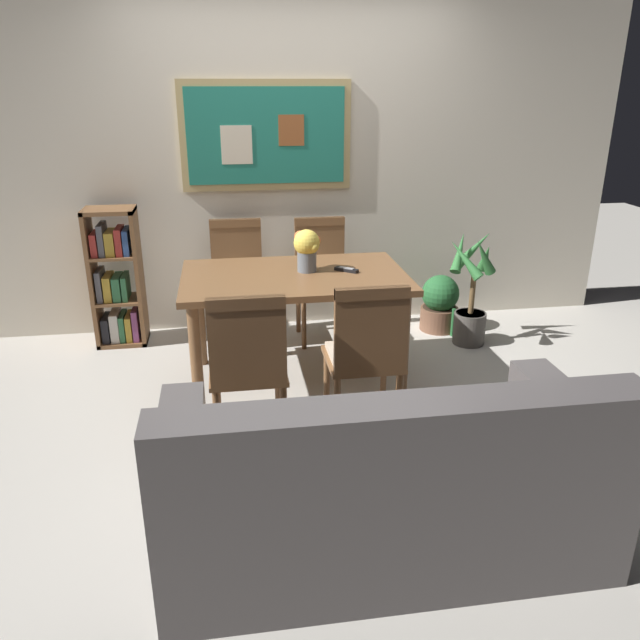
{
  "coord_description": "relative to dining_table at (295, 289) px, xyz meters",
  "views": [
    {
      "loc": [
        -0.52,
        -3.33,
        1.86
      ],
      "look_at": [
        -0.04,
        -0.22,
        0.65
      ],
      "focal_mm": 34.87,
      "sensor_mm": 36.0,
      "label": 1
    }
  ],
  "objects": [
    {
      "name": "ground_plane",
      "position": [
        0.11,
        -0.37,
        -0.64
      ],
      "size": [
        12.0,
        12.0,
        0.0
      ],
      "primitive_type": "plane",
      "color": "#B7B2A8"
    },
    {
      "name": "wall_back_with_painting",
      "position": [
        0.11,
        1.13,
        0.67
      ],
      "size": [
        5.2,
        0.14,
        2.6
      ],
      "color": "beige",
      "rests_on": "ground_plane"
    },
    {
      "name": "dining_table",
      "position": [
        0.0,
        0.0,
        0.0
      ],
      "size": [
        1.4,
        0.88,
        0.74
      ],
      "color": "brown",
      "rests_on": "ground_plane"
    },
    {
      "name": "dining_chair_near_right",
      "position": [
        0.29,
        -0.76,
        -0.1
      ],
      "size": [
        0.4,
        0.41,
        0.91
      ],
      "color": "brown",
      "rests_on": "ground_plane"
    },
    {
      "name": "dining_chair_near_left",
      "position": [
        -0.34,
        -0.81,
        -0.1
      ],
      "size": [
        0.4,
        0.41,
        0.91
      ],
      "color": "brown",
      "rests_on": "ground_plane"
    },
    {
      "name": "dining_chair_far_left",
      "position": [
        -0.34,
        0.8,
        -0.1
      ],
      "size": [
        0.4,
        0.41,
        0.91
      ],
      "color": "brown",
      "rests_on": "ground_plane"
    },
    {
      "name": "dining_chair_far_right",
      "position": [
        0.29,
        0.76,
        -0.1
      ],
      "size": [
        0.4,
        0.41,
        0.91
      ],
      "color": "brown",
      "rests_on": "ground_plane"
    },
    {
      "name": "leather_couch",
      "position": [
        0.17,
        -1.65,
        -0.33
      ],
      "size": [
        1.8,
        0.84,
        0.84
      ],
      "color": "#514C4C",
      "rests_on": "ground_plane"
    },
    {
      "name": "bookshelf",
      "position": [
        -1.23,
        0.85,
        -0.16
      ],
      "size": [
        0.36,
        0.28,
        1.02
      ],
      "color": "brown",
      "rests_on": "ground_plane"
    },
    {
      "name": "potted_ivy",
      "position": [
        1.24,
        0.73,
        -0.42
      ],
      "size": [
        0.3,
        0.32,
        0.5
      ],
      "color": "brown",
      "rests_on": "ground_plane"
    },
    {
      "name": "potted_palm",
      "position": [
        1.36,
        0.43,
        -0.29
      ],
      "size": [
        0.41,
        0.43,
        0.85
      ],
      "color": "#4C4742",
      "rests_on": "ground_plane"
    },
    {
      "name": "flower_vase",
      "position": [
        0.09,
        0.06,
        0.25
      ],
      "size": [
        0.17,
        0.18,
        0.27
      ],
      "color": "slate",
      "rests_on": "dining_table"
    },
    {
      "name": "tv_remote",
      "position": [
        0.33,
        0.01,
        0.11
      ],
      "size": [
        0.15,
        0.13,
        0.02
      ],
      "color": "black",
      "rests_on": "dining_table"
    }
  ]
}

